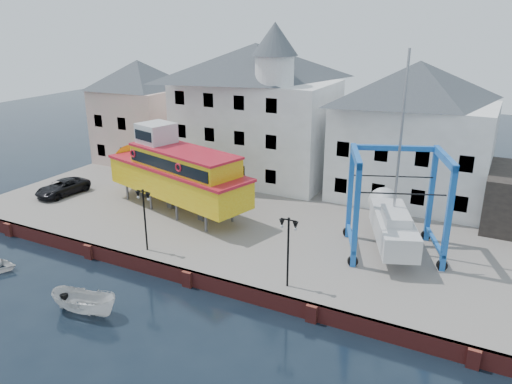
% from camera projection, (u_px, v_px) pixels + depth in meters
% --- Properties ---
extents(ground, '(140.00, 140.00, 0.00)m').
position_uv_depth(ground, '(188.00, 286.00, 30.19)').
color(ground, black).
rests_on(ground, ground).
extents(hardstanding, '(44.00, 22.00, 1.00)m').
position_uv_depth(hardstanding, '(268.00, 217.00, 39.22)').
color(hardstanding, slate).
rests_on(hardstanding, ground).
extents(quay_wall, '(44.00, 0.47, 1.00)m').
position_uv_depth(quay_wall, '(189.00, 278.00, 30.11)').
color(quay_wall, maroon).
rests_on(quay_wall, ground).
extents(building_pink, '(8.00, 7.00, 10.30)m').
position_uv_depth(building_pink, '(141.00, 112.00, 50.99)').
color(building_pink, beige).
rests_on(building_pink, hardstanding).
extents(building_white_main, '(14.00, 8.30, 14.00)m').
position_uv_depth(building_white_main, '(256.00, 110.00, 45.23)').
color(building_white_main, silver).
rests_on(building_white_main, hardstanding).
extents(building_white_right, '(12.00, 8.00, 11.20)m').
position_uv_depth(building_white_right, '(413.00, 132.00, 39.97)').
color(building_white_right, silver).
rests_on(building_white_right, hardstanding).
extents(lamp_post_left, '(1.12, 0.32, 4.20)m').
position_uv_depth(lamp_post_left, '(144.00, 204.00, 31.53)').
color(lamp_post_left, black).
rests_on(lamp_post_left, hardstanding).
extents(lamp_post_right, '(1.12, 0.32, 4.20)m').
position_uv_depth(lamp_post_right, '(288.00, 235.00, 27.19)').
color(lamp_post_right, black).
rests_on(lamp_post_right, hardstanding).
extents(tour_boat, '(15.59, 7.53, 6.61)m').
position_uv_depth(tour_boat, '(170.00, 170.00, 38.69)').
color(tour_boat, '#59595E').
rests_on(tour_boat, hardstanding).
extents(travel_lift, '(7.21, 8.61, 12.71)m').
position_uv_depth(travel_lift, '(392.00, 217.00, 32.28)').
color(travel_lift, '#1E76B5').
rests_on(travel_lift, hardstanding).
extents(van, '(2.62, 4.83, 1.29)m').
position_uv_depth(van, '(62.00, 187.00, 42.41)').
color(van, black).
rests_on(van, hardstanding).
extents(motorboat_a, '(4.19, 2.09, 1.55)m').
position_uv_depth(motorboat_a, '(86.00, 313.00, 27.43)').
color(motorboat_a, silver).
rests_on(motorboat_a, ground).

